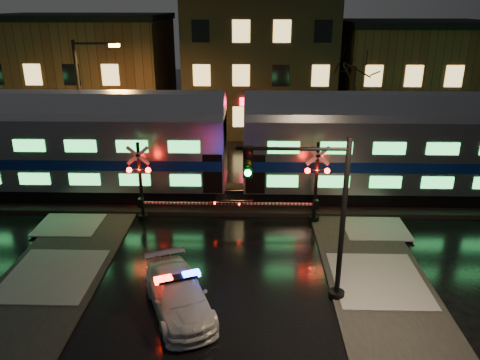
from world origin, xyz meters
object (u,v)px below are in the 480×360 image
traffic_light (315,218)px  police_car (178,295)px  crossing_signal_right (309,191)px  streetlight (85,100)px  crossing_signal_left (148,190)px

traffic_light → police_car: bearing=-162.6°
crossing_signal_right → streetlight: size_ratio=0.71×
police_car → crossing_signal_right: bearing=31.5°
crossing_signal_right → streetlight: 14.92m
police_car → crossing_signal_right: crossing_signal_right is taller
police_car → traffic_light: traffic_light is taller
police_car → streetlight: (-7.62, 13.99, 4.14)m
police_car → traffic_light: bearing=-12.2°
crossing_signal_right → streetlight: (-12.97, 6.69, 3.09)m
crossing_signal_right → streetlight: bearing=152.7°
crossing_signal_right → streetlight: streetlight is taller
police_car → traffic_light: size_ratio=0.79×
crossing_signal_left → streetlight: (-5.05, 6.69, 3.12)m
police_car → streetlight: bearing=96.3°
police_car → crossing_signal_left: crossing_signal_left is taller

